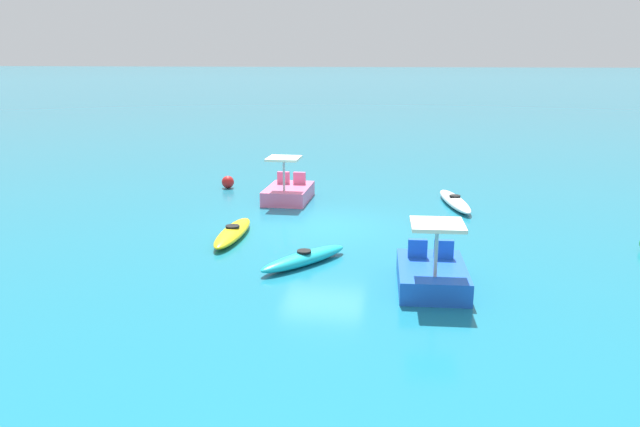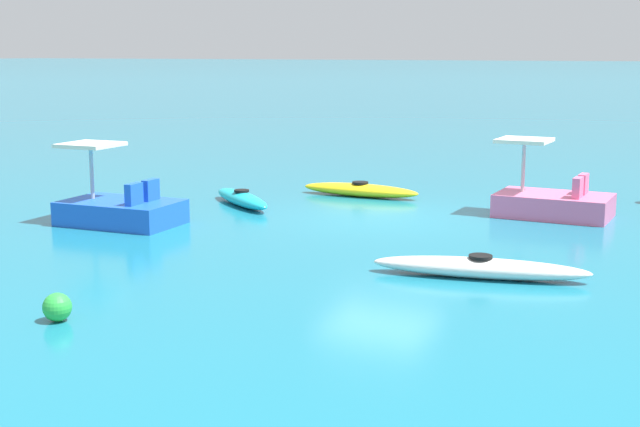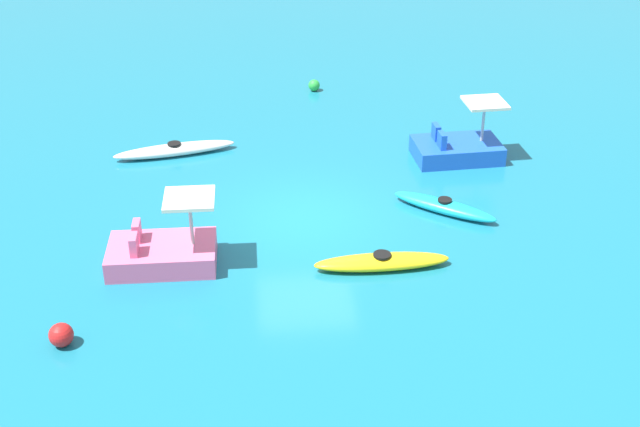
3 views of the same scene
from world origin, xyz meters
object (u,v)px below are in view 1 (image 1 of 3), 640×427
(kayak_white, at_px, (455,201))
(pedal_boat_blue, at_px, (432,273))
(pedal_boat_pink, at_px, (288,191))
(kayak_cyan, at_px, (304,258))
(buoy_red, at_px, (228,182))
(kayak_yellow, at_px, (233,233))

(kayak_white, bearing_deg, pedal_boat_blue, 83.14)
(pedal_boat_pink, height_order, pedal_boat_blue, same)
(kayak_white, height_order, pedal_boat_pink, pedal_boat_pink)
(kayak_cyan, height_order, buoy_red, buoy_red)
(kayak_yellow, height_order, buoy_red, buoy_red)
(buoy_red, bearing_deg, kayak_cyan, 118.16)
(kayak_white, xyz_separation_m, pedal_boat_blue, (0.96, 7.99, 0.17))
(kayak_white, relative_size, pedal_boat_pink, 1.43)
(kayak_yellow, bearing_deg, kayak_white, -142.54)
(pedal_boat_pink, bearing_deg, pedal_boat_blue, 121.86)
(kayak_white, relative_size, pedal_boat_blue, 1.39)
(pedal_boat_blue, bearing_deg, buoy_red, -51.44)
(pedal_boat_blue, distance_m, buoy_red, 12.35)
(pedal_boat_blue, bearing_deg, pedal_boat_pink, -58.14)
(kayak_cyan, distance_m, kayak_white, 8.03)
(kayak_white, height_order, pedal_boat_blue, pedal_boat_blue)
(kayak_white, height_order, buoy_red, buoy_red)
(kayak_cyan, relative_size, kayak_yellow, 0.83)
(kayak_yellow, height_order, pedal_boat_blue, pedal_boat_blue)
(buoy_red, bearing_deg, kayak_white, 169.10)
(kayak_cyan, xyz_separation_m, kayak_yellow, (2.42, -1.96, 0.00))
(kayak_white, distance_m, pedal_boat_blue, 8.05)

